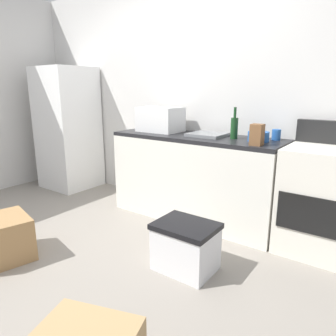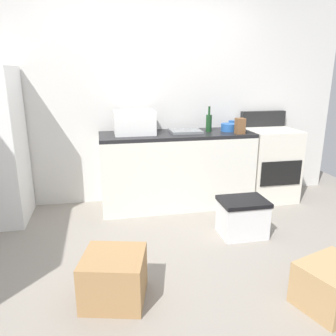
# 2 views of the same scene
# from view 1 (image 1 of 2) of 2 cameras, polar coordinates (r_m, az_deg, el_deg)

# --- Properties ---
(ground_plane) EXTENTS (6.00, 6.00, 0.00)m
(ground_plane) POSITION_cam_1_polar(r_m,az_deg,el_deg) (2.83, -13.73, -15.00)
(ground_plane) COLOR gray
(wall_back) EXTENTS (5.00, 0.10, 2.60)m
(wall_back) POSITION_cam_1_polar(r_m,az_deg,el_deg) (3.66, 4.13, 13.21)
(wall_back) COLOR silver
(wall_back) RESTS_ON ground_plane
(kitchen_counter) EXTENTS (1.80, 0.60, 0.90)m
(kitchen_counter) POSITION_cam_1_polar(r_m,az_deg,el_deg) (3.34, 5.08, -1.72)
(kitchen_counter) COLOR silver
(kitchen_counter) RESTS_ON ground_plane
(refrigerator) EXTENTS (0.68, 0.66, 1.65)m
(refrigerator) POSITION_cam_1_polar(r_m,az_deg,el_deg) (4.60, -17.80, 6.86)
(refrigerator) COLOR white
(refrigerator) RESTS_ON ground_plane
(stove_oven) EXTENTS (0.60, 0.61, 1.10)m
(stove_oven) POSITION_cam_1_polar(r_m,az_deg,el_deg) (2.94, 26.08, -5.09)
(stove_oven) COLOR silver
(stove_oven) RESTS_ON ground_plane
(microwave) EXTENTS (0.46, 0.34, 0.27)m
(microwave) POSITION_cam_1_polar(r_m,az_deg,el_deg) (3.52, -1.40, 8.88)
(microwave) COLOR white
(microwave) RESTS_ON kitchen_counter
(sink_basin) EXTENTS (0.36, 0.32, 0.03)m
(sink_basin) POSITION_cam_1_polar(r_m,az_deg,el_deg) (3.21, 7.19, 6.07)
(sink_basin) COLOR slate
(sink_basin) RESTS_ON kitchen_counter
(wine_bottle) EXTENTS (0.07, 0.07, 0.30)m
(wine_bottle) POSITION_cam_1_polar(r_m,az_deg,el_deg) (3.07, 12.03, 7.29)
(wine_bottle) COLOR #193F1E
(wine_bottle) RESTS_ON kitchen_counter
(coffee_mug) EXTENTS (0.08, 0.08, 0.10)m
(coffee_mug) POSITION_cam_1_polar(r_m,az_deg,el_deg) (3.10, 19.19, 5.76)
(coffee_mug) COLOR #2659A5
(coffee_mug) RESTS_ON kitchen_counter
(knife_block) EXTENTS (0.10, 0.10, 0.18)m
(knife_block) POSITION_cam_1_polar(r_m,az_deg,el_deg) (2.75, 15.96, 5.87)
(knife_block) COLOR brown
(knife_block) RESTS_ON kitchen_counter
(mixing_bowl) EXTENTS (0.19, 0.19, 0.09)m
(mixing_bowl) POSITION_cam_1_polar(r_m,az_deg,el_deg) (2.96, 16.20, 5.54)
(mixing_bowl) COLOR #2659A5
(mixing_bowl) RESTS_ON kitchen_counter
(cardboard_box_medium) EXTENTS (0.52, 0.51, 0.35)m
(cardboard_box_medium) POSITION_cam_1_polar(r_m,az_deg,el_deg) (2.95, -28.11, -11.35)
(cardboard_box_medium) COLOR #A37A4C
(cardboard_box_medium) RESTS_ON ground_plane
(storage_bin) EXTENTS (0.46, 0.36, 0.38)m
(storage_bin) POSITION_cam_1_polar(r_m,az_deg,el_deg) (2.47, 3.25, -14.12)
(storage_bin) COLOR silver
(storage_bin) RESTS_ON ground_plane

